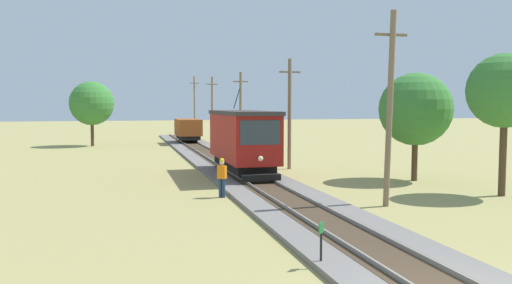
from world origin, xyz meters
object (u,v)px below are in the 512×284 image
at_px(freight_car, 188,129).
at_px(tree_right_near, 92,103).
at_px(utility_pole_far, 241,110).
at_px(red_tram, 243,139).
at_px(utility_pole_near_tram, 390,108).
at_px(utility_pole_mid, 290,113).
at_px(utility_pole_distant, 212,107).
at_px(utility_pole_horizon, 194,104).
at_px(trackside_signal_marker, 321,242).
at_px(track_worker, 222,176).
at_px(gravel_pile, 224,139).
at_px(tree_left_near, 505,91).
at_px(tree_left_far, 416,109).

height_order(freight_car, tree_right_near, tree_right_near).
bearing_deg(utility_pole_far, tree_right_near, 148.11).
relative_size(red_tram, utility_pole_far, 1.20).
bearing_deg(utility_pole_near_tram, utility_pole_mid, 90.00).
xyz_separation_m(utility_pole_distant, tree_right_near, (-13.45, -7.18, 0.44)).
distance_m(utility_pole_horizon, trackside_signal_marker, 65.82).
bearing_deg(track_worker, utility_pole_near_tram, -85.25).
relative_size(freight_car, utility_pole_horizon, 0.62).
bearing_deg(gravel_pile, tree_right_near, 177.32).
relative_size(utility_pole_near_tram, gravel_pile, 2.67).
distance_m(trackside_signal_marker, gravel_pile, 42.18).
height_order(red_tram, trackside_signal_marker, red_tram).
bearing_deg(tree_right_near, gravel_pile, -2.68).
height_order(red_tram, utility_pole_mid, utility_pole_mid).
bearing_deg(utility_pole_far, freight_car, 112.35).
relative_size(tree_left_near, tree_left_far, 1.10).
bearing_deg(utility_pole_far, red_tram, -102.31).
xyz_separation_m(trackside_signal_marker, gravel_pile, (5.47, 41.82, -0.15)).
distance_m(utility_pole_near_tram, utility_pole_horizon, 58.76).
relative_size(utility_pole_near_tram, utility_pole_distant, 1.05).
xyz_separation_m(utility_pole_near_tram, gravel_pile, (-0.11, 35.10, -3.53)).
xyz_separation_m(tree_left_near, tree_right_near, (-19.79, 34.66, -0.48)).
relative_size(utility_pole_mid, utility_pole_distant, 0.95).
xyz_separation_m(tree_left_near, tree_left_far, (-1.28, 5.27, -0.86)).
relative_size(utility_pole_far, utility_pole_horizon, 0.85).
distance_m(utility_pole_distant, tree_left_far, 36.93).
height_order(gravel_pile, tree_left_near, tree_left_near).
bearing_deg(freight_car, tree_right_near, -176.05).
xyz_separation_m(freight_car, gravel_pile, (3.61, -1.30, -1.04)).
bearing_deg(tree_left_far, utility_pole_horizon, 95.51).
distance_m(utility_pole_mid, track_worker, 11.34).
height_order(utility_pole_mid, utility_pole_distant, utility_pole_distant).
relative_size(utility_pole_distant, utility_pole_horizon, 0.90).
bearing_deg(red_tram, utility_pole_far, 77.69).
xyz_separation_m(freight_car, trackside_signal_marker, (-1.86, -43.12, -0.89)).
bearing_deg(utility_pole_mid, track_worker, -124.05).
bearing_deg(red_tram, tree_left_near, -42.67).
relative_size(utility_pole_far, utility_pole_distant, 0.95).
bearing_deg(freight_car, red_tram, -89.99).
bearing_deg(trackside_signal_marker, utility_pole_far, 80.70).
bearing_deg(tree_left_far, utility_pole_near_tram, -128.64).
bearing_deg(utility_pole_distant, utility_pole_far, -90.00).
height_order(trackside_signal_marker, tree_left_far, tree_left_far).
bearing_deg(gravel_pile, red_tram, -98.27).
bearing_deg(freight_car, utility_pole_far, -67.65).
bearing_deg(tree_left_far, red_tram, 155.49).
xyz_separation_m(freight_car, tree_right_near, (-9.73, -0.67, 2.74)).
distance_m(utility_pole_mid, tree_left_far, 8.34).
bearing_deg(tree_left_far, tree_left_near, -76.32).
height_order(freight_car, utility_pole_mid, utility_pole_mid).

